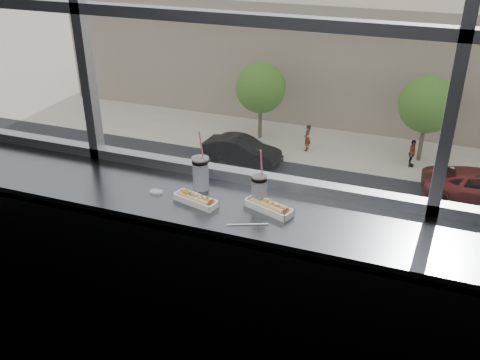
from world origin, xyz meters
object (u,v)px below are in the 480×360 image
(soda_cup_right, at_px, (259,188))
(loose_straw, at_px, (248,224))
(car_near_b, at_px, (239,222))
(pedestrian_b, at_px, (412,151))
(hotdog_tray_right, at_px, (269,206))
(pedestrian_a, at_px, (307,135))
(soda_cup_left, at_px, (201,172))
(car_near_c, at_px, (378,250))
(tree_left, at_px, (261,88))
(tree_center, at_px, (428,104))
(car_far_a, at_px, (242,146))
(wrapper, at_px, (156,191))
(hotdog_tray_left, at_px, (196,199))
(car_near_a, at_px, (91,196))

(soda_cup_right, xyz_separation_m, loose_straw, (0.01, -0.22, -0.09))
(car_near_b, relative_size, pedestrian_b, 3.44)
(hotdog_tray_right, height_order, pedestrian_a, hotdog_tray_right)
(soda_cup_left, height_order, pedestrian_a, soda_cup_left)
(hotdog_tray_right, distance_m, soda_cup_right, 0.11)
(car_near_c, relative_size, pedestrian_b, 3.48)
(soda_cup_left, distance_m, tree_left, 30.83)
(soda_cup_left, bearing_deg, car_near_c, 89.51)
(tree_left, xyz_separation_m, tree_center, (9.90, 0.00, 0.13))
(soda_cup_left, xyz_separation_m, car_far_a, (-8.62, 24.17, -11.13))
(loose_straw, height_order, wrapper, wrapper)
(pedestrian_b, bearing_deg, loose_straw, 179.39)
(hotdog_tray_left, bearing_deg, tree_left, 122.90)
(hotdog_tray_left, relative_size, tree_left, 0.05)
(tree_left, bearing_deg, car_near_a, -110.85)
(soda_cup_right, distance_m, car_near_c, 19.60)
(pedestrian_a, bearing_deg, pedestrian_b, 88.98)
(pedestrian_b, distance_m, tree_left, 9.86)
(pedestrian_a, bearing_deg, tree_center, 98.32)
(car_far_a, bearing_deg, tree_left, 8.07)
(hotdog_tray_left, bearing_deg, hotdog_tray_right, 24.14)
(wrapper, distance_m, tree_left, 30.87)
(hotdog_tray_right, relative_size, pedestrian_b, 0.14)
(car_far_a, xyz_separation_m, tree_left, (-0.23, 4.00, 2.28))
(car_far_a, relative_size, car_near_b, 0.90)
(soda_cup_right, xyz_separation_m, car_near_c, (-0.22, 16.23, -10.99))
(soda_cup_right, distance_m, pedestrian_b, 29.37)
(car_near_b, bearing_deg, car_near_a, 84.08)
(soda_cup_right, xyz_separation_m, pedestrian_b, (0.31, 27.16, -11.17))
(soda_cup_right, height_order, loose_straw, soda_cup_right)
(car_near_b, relative_size, pedestrian_a, 3.40)
(car_near_a, relative_size, car_near_b, 0.86)
(soda_cup_left, height_order, car_near_c, soda_cup_left)
(pedestrian_b, bearing_deg, car_near_a, 127.81)
(loose_straw, height_order, tree_center, loose_straw)
(tree_left, bearing_deg, pedestrian_b, -6.41)
(soda_cup_right, bearing_deg, car_near_c, 90.76)
(hotdog_tray_right, height_order, tree_center, hotdog_tray_right)
(pedestrian_b, bearing_deg, soda_cup_left, 178.60)
(tree_center, bearing_deg, soda_cup_left, -92.14)
(soda_cup_right, distance_m, pedestrian_a, 30.04)
(tree_left, height_order, tree_center, tree_center)
(loose_straw, xyz_separation_m, pedestrian_b, (0.29, 27.37, -11.08))
(car_far_a, distance_m, car_near_b, 8.48)
(car_far_a, height_order, pedestrian_a, car_far_a)
(loose_straw, distance_m, tree_center, 29.73)
(hotdog_tray_right, xyz_separation_m, loose_straw, (-0.06, -0.17, -0.02))
(hotdog_tray_right, height_order, soda_cup_left, soda_cup_left)
(tree_left, bearing_deg, car_near_b, -75.77)
(soda_cup_left, distance_m, pedestrian_b, 29.33)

